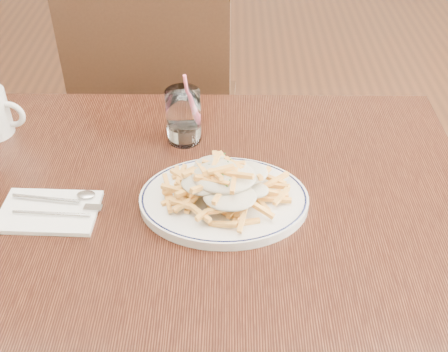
{
  "coord_description": "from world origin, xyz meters",
  "views": [
    {
      "loc": [
        0.11,
        -0.81,
        1.47
      ],
      "look_at": [
        0.1,
        -0.01,
        0.82
      ],
      "focal_mm": 45.0,
      "sensor_mm": 36.0,
      "label": 1
    }
  ],
  "objects_px": {
    "chair_far": "(158,110)",
    "fries_plate": "(224,200)",
    "table": "(174,230)",
    "water_glass": "(184,119)",
    "loaded_fries": "(224,181)"
  },
  "relations": [
    {
      "from": "chair_far",
      "to": "fries_plate",
      "type": "distance_m",
      "value": 0.71
    },
    {
      "from": "table",
      "to": "loaded_fries",
      "type": "bearing_deg",
      "value": -3.76
    },
    {
      "from": "chair_far",
      "to": "fries_plate",
      "type": "xyz_separation_m",
      "value": [
        0.21,
        -0.65,
        0.21
      ]
    },
    {
      "from": "table",
      "to": "loaded_fries",
      "type": "relative_size",
      "value": 4.3
    },
    {
      "from": "fries_plate",
      "to": "water_glass",
      "type": "relative_size",
      "value": 2.39
    },
    {
      "from": "chair_far",
      "to": "water_glass",
      "type": "xyz_separation_m",
      "value": [
        0.12,
        -0.43,
        0.25
      ]
    },
    {
      "from": "chair_far",
      "to": "loaded_fries",
      "type": "distance_m",
      "value": 0.73
    },
    {
      "from": "table",
      "to": "fries_plate",
      "type": "distance_m",
      "value": 0.14
    },
    {
      "from": "table",
      "to": "loaded_fries",
      "type": "distance_m",
      "value": 0.17
    },
    {
      "from": "table",
      "to": "chair_far",
      "type": "xyz_separation_m",
      "value": [
        -0.11,
        0.64,
        -0.12
      ]
    },
    {
      "from": "loaded_fries",
      "to": "water_glass",
      "type": "height_order",
      "value": "water_glass"
    },
    {
      "from": "table",
      "to": "fries_plate",
      "type": "bearing_deg",
      "value": -3.76
    },
    {
      "from": "chair_far",
      "to": "water_glass",
      "type": "distance_m",
      "value": 0.52
    },
    {
      "from": "fries_plate",
      "to": "loaded_fries",
      "type": "xyz_separation_m",
      "value": [
        -0.0,
        0.0,
        0.05
      ]
    },
    {
      "from": "fries_plate",
      "to": "water_glass",
      "type": "xyz_separation_m",
      "value": [
        -0.09,
        0.21,
        0.04
      ]
    }
  ]
}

